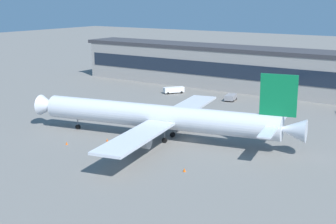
{
  "coord_description": "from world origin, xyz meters",
  "views": [
    {
      "loc": [
        51.18,
        -82.77,
        29.09
      ],
      "look_at": [
        -6.01,
        1.54,
        5.0
      ],
      "focal_mm": 51.96,
      "sensor_mm": 36.0,
      "label": 1
    }
  ],
  "objects_px": {
    "traffic_cone_0": "(107,140)",
    "airliner": "(161,117)",
    "belt_loader": "(173,90)",
    "traffic_cone_2": "(184,170)",
    "baggage_tug": "(280,104)",
    "pushback_tractor": "(231,97)",
    "traffic_cone_1": "(67,143)"
  },
  "relations": [
    {
      "from": "traffic_cone_0",
      "to": "airliner",
      "type": "bearing_deg",
      "value": 42.26
    },
    {
      "from": "belt_loader",
      "to": "traffic_cone_0",
      "type": "relative_size",
      "value": 11.42
    },
    {
      "from": "traffic_cone_2",
      "to": "traffic_cone_0",
      "type": "bearing_deg",
      "value": 164.68
    },
    {
      "from": "airliner",
      "to": "baggage_tug",
      "type": "xyz_separation_m",
      "value": [
        9.63,
        41.94,
        -3.73
      ]
    },
    {
      "from": "airliner",
      "to": "traffic_cone_0",
      "type": "height_order",
      "value": "airliner"
    },
    {
      "from": "belt_loader",
      "to": "pushback_tractor",
      "type": "distance_m",
      "value": 19.76
    },
    {
      "from": "traffic_cone_0",
      "to": "belt_loader",
      "type": "bearing_deg",
      "value": 108.69
    },
    {
      "from": "traffic_cone_1",
      "to": "traffic_cone_2",
      "type": "relative_size",
      "value": 0.92
    },
    {
      "from": "airliner",
      "to": "traffic_cone_0",
      "type": "xyz_separation_m",
      "value": [
        -8.41,
        -7.64,
        -4.54
      ]
    },
    {
      "from": "traffic_cone_2",
      "to": "airliner",
      "type": "bearing_deg",
      "value": 136.17
    },
    {
      "from": "belt_loader",
      "to": "traffic_cone_0",
      "type": "bearing_deg",
      "value": -71.31
    },
    {
      "from": "baggage_tug",
      "to": "belt_loader",
      "type": "xyz_separation_m",
      "value": [
        -35.23,
        1.22,
        0.07
      ]
    },
    {
      "from": "pushback_tractor",
      "to": "traffic_cone_2",
      "type": "xyz_separation_m",
      "value": [
        20.34,
        -57.35,
        -0.73
      ]
    },
    {
      "from": "airliner",
      "to": "pushback_tractor",
      "type": "relative_size",
      "value": 11.35
    },
    {
      "from": "traffic_cone_0",
      "to": "traffic_cone_1",
      "type": "distance_m",
      "value": 8.27
    },
    {
      "from": "belt_loader",
      "to": "pushback_tractor",
      "type": "bearing_deg",
      "value": 0.8
    },
    {
      "from": "baggage_tug",
      "to": "traffic_cone_0",
      "type": "distance_m",
      "value": 52.77
    },
    {
      "from": "airliner",
      "to": "baggage_tug",
      "type": "bearing_deg",
      "value": 77.07
    },
    {
      "from": "belt_loader",
      "to": "airliner",
      "type": "bearing_deg",
      "value": -59.33
    },
    {
      "from": "baggage_tug",
      "to": "belt_loader",
      "type": "bearing_deg",
      "value": 178.02
    },
    {
      "from": "pushback_tractor",
      "to": "traffic_cone_0",
      "type": "xyz_separation_m",
      "value": [
        -2.57,
        -51.08,
        -0.77
      ]
    },
    {
      "from": "baggage_tug",
      "to": "traffic_cone_0",
      "type": "relative_size",
      "value": 7.22
    },
    {
      "from": "airliner",
      "to": "traffic_cone_0",
      "type": "bearing_deg",
      "value": -137.74
    },
    {
      "from": "belt_loader",
      "to": "traffic_cone_2",
      "type": "distance_m",
      "value": 69.75
    },
    {
      "from": "traffic_cone_0",
      "to": "pushback_tractor",
      "type": "bearing_deg",
      "value": 87.12
    },
    {
      "from": "pushback_tractor",
      "to": "baggage_tug",
      "type": "bearing_deg",
      "value": -5.52
    },
    {
      "from": "traffic_cone_1",
      "to": "airliner",
      "type": "bearing_deg",
      "value": 45.77
    },
    {
      "from": "belt_loader",
      "to": "traffic_cone_1",
      "type": "bearing_deg",
      "value": -78.22
    },
    {
      "from": "airliner",
      "to": "belt_loader",
      "type": "distance_m",
      "value": 50.31
    },
    {
      "from": "airliner",
      "to": "traffic_cone_1",
      "type": "distance_m",
      "value": 20.1
    },
    {
      "from": "traffic_cone_0",
      "to": "traffic_cone_1",
      "type": "relative_size",
      "value": 0.93
    },
    {
      "from": "pushback_tractor",
      "to": "belt_loader",
      "type": "bearing_deg",
      "value": -179.2
    }
  ]
}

